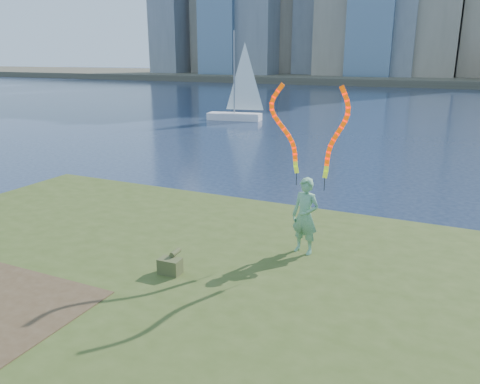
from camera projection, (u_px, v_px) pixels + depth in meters
The scene contains 6 objects.
ground at pixel (188, 297), 10.53m from camera, with size 320.00×320.00×0.00m, color #192640.
grassy_knoll at pixel (121, 337), 8.44m from camera, with size 20.00×18.00×0.80m.
far_shore at pixel (436, 79), 92.92m from camera, with size 320.00×40.00×1.20m, color #4A4536.
woman_with_ribbons at pixel (307, 195), 10.57m from camera, with size 2.07×0.63×4.15m.
canvas_bag at pixel (170, 265), 9.84m from camera, with size 0.48×0.54×0.44m.
sailboat at pixel (237, 105), 38.60m from camera, with size 4.76×2.10×7.14m.
Camera 1 is at (5.07, -8.05, 5.24)m, focal length 35.00 mm.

